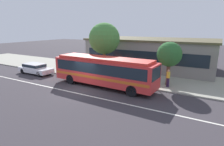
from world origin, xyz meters
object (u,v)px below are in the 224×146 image
Objects in this scene: street_tree_near_stop at (104,39)px; street_tree_mid_block at (169,55)px; transit_bus at (104,70)px; sedan_behind_bus at (35,68)px; pedestrian_waiting_near_sign at (168,77)px; bus_stop_sign at (158,73)px; pedestrian_walking_along_curb at (148,74)px.

street_tree_mid_block is at bearing -5.05° from street_tree_near_stop.
sedan_behind_bus is (-10.41, 0.13, -0.98)m from transit_bus.
street_tree_mid_block reaches higher than pedestrian_waiting_near_sign.
bus_stop_sign reaches higher than pedestrian_waiting_near_sign.
transit_bus is 6.25m from pedestrian_waiting_near_sign.
transit_bus reaches higher than pedestrian_waiting_near_sign.
pedestrian_waiting_near_sign is (16.06, 2.47, 0.41)m from sedan_behind_bus.
transit_bus is at bearing -155.36° from pedestrian_waiting_near_sign.
bus_stop_sign is (-0.70, -0.92, 0.48)m from pedestrian_waiting_near_sign.
street_tree_mid_block is (-0.22, 0.80, 2.02)m from pedestrian_waiting_near_sign.
transit_bus reaches higher than pedestrian_walking_along_curb.
street_tree_near_stop is (-2.49, 4.09, 2.73)m from transit_bus.
pedestrian_waiting_near_sign is 0.40× the size of street_tree_mid_block.
street_tree_mid_block reaches higher than pedestrian_walking_along_curb.
street_tree_near_stop is at bearing 168.98° from pedestrian_walking_along_curb.
transit_bus reaches higher than sedan_behind_bus.
bus_stop_sign is at bearing -41.25° from pedestrian_walking_along_curb.
street_tree_mid_block is at bearing 105.73° from pedestrian_waiting_near_sign.
pedestrian_waiting_near_sign is 2.18m from street_tree_mid_block.
transit_bus reaches higher than bus_stop_sign.
bus_stop_sign is (4.95, 1.67, -0.09)m from transit_bus.
sedan_behind_bus is 2.06× the size of bus_stop_sign.
sedan_behind_bus is 9.60m from street_tree_near_stop.
pedestrian_walking_along_curb is (13.94, 2.79, 0.35)m from sedan_behind_bus.
street_tree_mid_block is (15.84, 3.26, 2.42)m from sedan_behind_bus.
transit_bus is 6.22× the size of pedestrian_waiting_near_sign.
street_tree_near_stop reaches higher than sedan_behind_bus.
street_tree_mid_block is at bearing 13.98° from pedestrian_walking_along_curb.
pedestrian_waiting_near_sign is at bearing -8.70° from pedestrian_walking_along_curb.
pedestrian_waiting_near_sign is 1.05× the size of pedestrian_walking_along_curb.
sedan_behind_bus is at bearing -171.27° from pedestrian_waiting_near_sign.
transit_bus is at bearing -140.43° from pedestrian_walking_along_curb.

